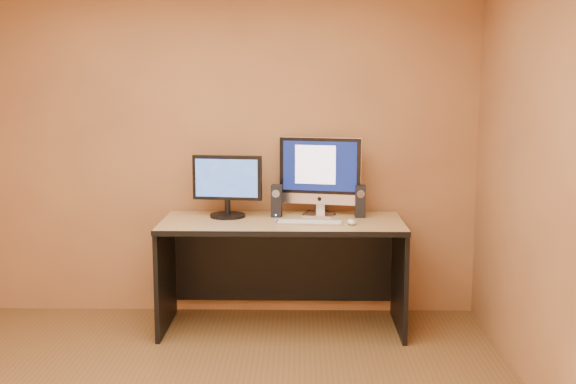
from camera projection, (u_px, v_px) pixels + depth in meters
walls at (181, 189)px, 3.69m from camera, size 4.00×4.00×2.60m
desk at (282, 275)px, 5.37m from camera, size 1.78×0.78×0.82m
imac at (319, 176)px, 5.48m from camera, size 0.67×0.36×0.61m
second_monitor at (227, 186)px, 5.42m from camera, size 0.56×0.33×0.47m
speaker_left at (277, 201)px, 5.45m from camera, size 0.09×0.09×0.24m
speaker_right at (360, 201)px, 5.43m from camera, size 0.08×0.08×0.24m
keyboard at (309, 222)px, 5.20m from camera, size 0.49×0.17×0.02m
mouse at (352, 222)px, 5.17m from camera, size 0.07×0.12×0.04m
cable_a at (329, 212)px, 5.64m from camera, size 0.10×0.23×0.01m
cable_b at (306, 212)px, 5.63m from camera, size 0.06×0.20×0.01m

